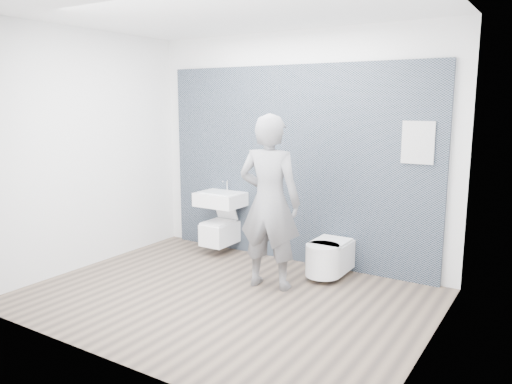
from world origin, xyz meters
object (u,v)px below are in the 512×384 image
Objects in this scene: washbasin at (220,199)px; toilet_square at (220,231)px; toilet_rounded at (328,257)px; visitor at (269,202)px.

washbasin reaches higher than toilet_square.
visitor reaches higher than toilet_rounded.
visitor is at bearing -125.05° from toilet_rounded.
toilet_square is 1.58m from toilet_rounded.
visitor is at bearing -30.80° from toilet_square.
toilet_rounded is at bearing -4.22° from washbasin.
visitor reaches higher than washbasin.
washbasin is at bearing 90.00° from toilet_square.
washbasin reaches higher than toilet_rounded.
visitor is (-0.42, -0.59, 0.69)m from toilet_rounded.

